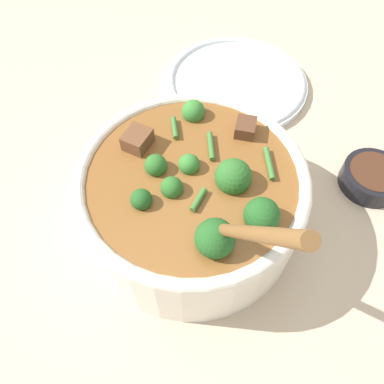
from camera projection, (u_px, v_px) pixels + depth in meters
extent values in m
plane|color=#C6B293|center=(192.00, 221.00, 0.53)|extent=(4.00, 4.00, 0.00)
cylinder|color=white|center=(192.00, 201.00, 0.48)|extent=(0.28, 0.28, 0.10)
torus|color=white|center=(192.00, 177.00, 0.44)|extent=(0.28, 0.28, 0.02)
cylinder|color=brown|center=(192.00, 191.00, 0.47)|extent=(0.26, 0.26, 0.06)
sphere|color=#387F33|center=(189.00, 164.00, 0.44)|extent=(0.03, 0.03, 0.03)
cylinder|color=#6B9956|center=(189.00, 174.00, 0.46)|extent=(0.01, 0.01, 0.01)
sphere|color=#387F33|center=(193.00, 112.00, 0.49)|extent=(0.03, 0.03, 0.03)
cylinder|color=#6B9956|center=(193.00, 124.00, 0.51)|extent=(0.01, 0.01, 0.01)
sphere|color=#2D6B28|center=(156.00, 165.00, 0.44)|extent=(0.03, 0.03, 0.03)
cylinder|color=#6B9956|center=(157.00, 175.00, 0.46)|extent=(0.01, 0.01, 0.01)
sphere|color=#235B23|center=(141.00, 199.00, 0.41)|extent=(0.02, 0.02, 0.02)
cylinder|color=#6B9956|center=(143.00, 208.00, 0.43)|extent=(0.01, 0.01, 0.01)
sphere|color=#2D6B28|center=(233.00, 177.00, 0.43)|extent=(0.04, 0.04, 0.04)
cylinder|color=#6B9956|center=(231.00, 192.00, 0.45)|extent=(0.02, 0.02, 0.02)
sphere|color=#235B23|center=(215.00, 238.00, 0.38)|extent=(0.04, 0.04, 0.04)
cylinder|color=#6B9956|center=(214.00, 251.00, 0.41)|extent=(0.01, 0.01, 0.02)
sphere|color=#2D6B28|center=(173.00, 189.00, 0.42)|extent=(0.03, 0.03, 0.03)
cylinder|color=#6B9956|center=(174.00, 198.00, 0.44)|extent=(0.01, 0.01, 0.01)
sphere|color=#235B23|center=(262.00, 215.00, 0.40)|extent=(0.04, 0.04, 0.04)
cylinder|color=#6B9956|center=(258.00, 228.00, 0.42)|extent=(0.01, 0.01, 0.02)
cube|color=brown|center=(138.00, 141.00, 0.46)|extent=(0.04, 0.04, 0.03)
cube|color=brown|center=(245.00, 129.00, 0.47)|extent=(0.04, 0.04, 0.02)
cylinder|color=#3D7533|center=(211.00, 146.00, 0.46)|extent=(0.03, 0.04, 0.01)
cylinder|color=#3D7533|center=(175.00, 128.00, 0.48)|extent=(0.02, 0.03, 0.01)
cylinder|color=#3D7533|center=(199.00, 200.00, 0.42)|extent=(0.03, 0.02, 0.01)
cylinder|color=#3D7533|center=(269.00, 163.00, 0.44)|extent=(0.03, 0.04, 0.01)
ellipsoid|color=brown|center=(214.00, 228.00, 0.41)|extent=(0.04, 0.03, 0.01)
cylinder|color=brown|center=(245.00, 233.00, 0.30)|extent=(0.05, 0.12, 0.19)
cylinder|color=black|center=(372.00, 178.00, 0.55)|extent=(0.09, 0.09, 0.03)
cylinder|color=#472819|center=(375.00, 173.00, 0.54)|extent=(0.07, 0.07, 0.01)
cylinder|color=white|center=(235.00, 83.00, 0.68)|extent=(0.26, 0.26, 0.01)
torus|color=white|center=(236.00, 80.00, 0.68)|extent=(0.25, 0.25, 0.01)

